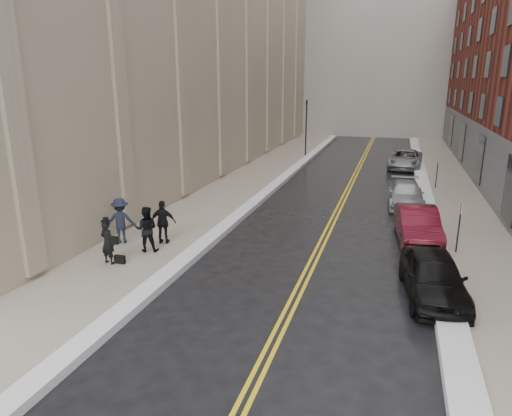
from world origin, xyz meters
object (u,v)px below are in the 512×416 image
Objects in this scene: car_maroon at (418,225)px; pedestrian_b at (121,221)px; pedestrian_main at (108,242)px; pedestrian_a at (146,229)px; car_silver_near at (406,194)px; pedestrian_c at (163,222)px; car_silver_far at (405,159)px; car_black at (433,276)px.

pedestrian_b is (-12.04, -4.25, 0.36)m from car_maroon.
pedestrian_main is 0.90× the size of pedestrian_a.
car_silver_near is at bearing -162.30° from pedestrian_b.
pedestrian_c is at bearing 170.74° from pedestrian_b.
pedestrian_b is 1.05× the size of pedestrian_c.
car_silver_far is 26.76m from pedestrian_main.
car_maroon is 11.55m from pedestrian_a.
pedestrian_b is (-0.82, 2.15, 0.14)m from pedestrian_main.
car_silver_near is at bearing -151.20° from pedestrian_a.
pedestrian_b is at bearing 167.28° from car_black.
pedestrian_a is at bearing -109.55° from car_silver_far.
car_silver_near is 15.58m from pedestrian_b.
pedestrian_c is (-9.92, -21.85, 0.34)m from car_silver_far.
car_black is at bearing -92.77° from car_maroon.
pedestrian_b is (-11.67, -22.31, 0.38)m from car_silver_far.
pedestrian_b reaches higher than pedestrian_main.
pedestrian_c is (0.20, 1.02, -0.00)m from pedestrian_a.
pedestrian_a is 0.96× the size of pedestrian_b.
car_silver_near is at bearing 87.90° from car_maroon.
pedestrian_c is (-10.29, -3.79, 0.32)m from car_maroon.
pedestrian_main is (-10.85, -24.46, 0.25)m from car_silver_far.
car_maroon is at bearing -172.78° from pedestrian_c.
pedestrian_b is (-1.55, 0.56, 0.04)m from pedestrian_a.
car_silver_near is (-0.74, 11.62, -0.09)m from car_black.
pedestrian_b is at bearing -38.43° from pedestrian_a.
car_black reaches higher than car_silver_near.
pedestrian_a is at bearing -105.36° from pedestrian_main.
car_black is 23.57m from car_silver_far.
pedestrian_c is at bearing 163.89° from car_black.
car_black is at bearing 157.84° from pedestrian_c.
car_black is 11.57m from pedestrian_main.
pedestrian_c is (0.93, 2.61, 0.10)m from pedestrian_main.
car_black is 2.27× the size of pedestrian_b.
car_maroon is 2.37× the size of pedestrian_b.
pedestrian_a reaches higher than car_silver_near.
car_silver_far reaches higher than car_silver_near.
car_black is 0.97× the size of car_silver_near.
car_silver_far is at bearing -104.65° from pedestrian_main.
pedestrian_c is (1.75, 0.46, -0.04)m from pedestrian_b.
pedestrian_c reaches higher than car_maroon.
car_maroon is 12.78m from pedestrian_b.
car_silver_far is 24.00m from pedestrian_c.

